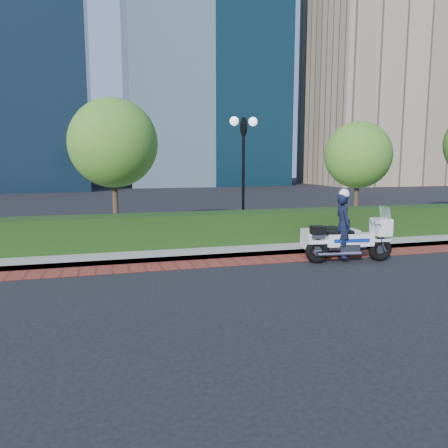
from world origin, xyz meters
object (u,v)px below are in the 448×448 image
object	(u,v)px
tree_b	(113,143)
tree_c	(358,155)
police_motorcycle	(340,235)
lamppost	(243,157)

from	to	relation	value
tree_b	tree_c	bearing A→B (deg)	-0.00
tree_c	police_motorcycle	size ratio (longest dim) A/B	1.70
lamppost	tree_c	bearing A→B (deg)	13.30
lamppost	tree_b	size ratio (longest dim) A/B	0.86
police_motorcycle	lamppost	bearing A→B (deg)	117.02
tree_b	police_motorcycle	distance (m)	8.63
tree_b	tree_c	size ratio (longest dim) A/B	1.14
tree_b	tree_c	world-z (taller)	tree_b
tree_c	police_motorcycle	world-z (taller)	tree_c
police_motorcycle	tree_b	bearing A→B (deg)	144.41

